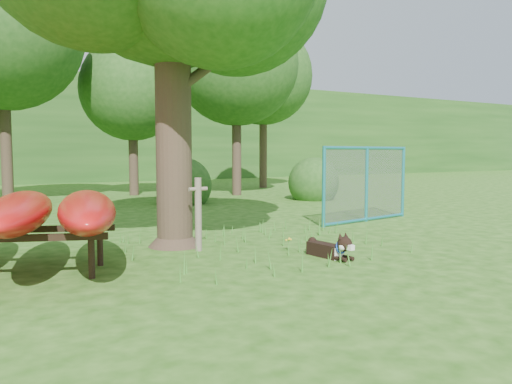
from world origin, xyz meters
TOP-DOWN VIEW (x-y plane):
  - ground at (0.00, 0.00)m, footprint 80.00×80.00m
  - wooden_post at (-0.74, 1.55)m, footprint 0.34×0.12m
  - husky_dog at (0.86, -0.07)m, footprint 0.33×1.02m
  - fence_section at (4.25, 2.84)m, footprint 3.10×0.61m
  - wildflower_clump at (0.59, 0.76)m, footprint 0.11×0.09m
  - bg_tree_b at (-3.00, 12.00)m, footprint 5.20×5.20m
  - bg_tree_c at (1.50, 13.00)m, footprint 4.00×4.00m
  - bg_tree_d at (5.00, 11.00)m, footprint 4.80×4.80m
  - bg_tree_e at (8.00, 14.00)m, footprint 4.60×4.60m
  - shrub_right at (6.50, 8.00)m, footprint 1.80×1.80m
  - shrub_mid at (2.00, 9.00)m, footprint 1.80×1.80m
  - wooded_hillside at (0.00, 28.00)m, footprint 80.00×12.00m

SIDE VIEW (x-z plane):
  - ground at x=0.00m, z-range 0.00..0.00m
  - shrub_right at x=6.50m, z-range -0.90..0.90m
  - shrub_mid at x=2.00m, z-range -0.90..0.90m
  - husky_dog at x=0.86m, z-range -0.07..0.39m
  - wildflower_clump at x=0.59m, z-range 0.07..0.30m
  - wooden_post at x=-0.74m, z-range 0.04..1.29m
  - fence_section at x=4.25m, z-range -0.61..2.44m
  - wooded_hillside at x=0.00m, z-range 0.00..6.00m
  - bg_tree_c at x=1.50m, z-range 1.05..7.17m
  - bg_tree_d at x=5.00m, z-range 1.33..8.83m
  - bg_tree_e at x=8.00m, z-range 1.46..9.01m
  - bg_tree_b at x=-3.00m, z-range 1.50..9.72m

